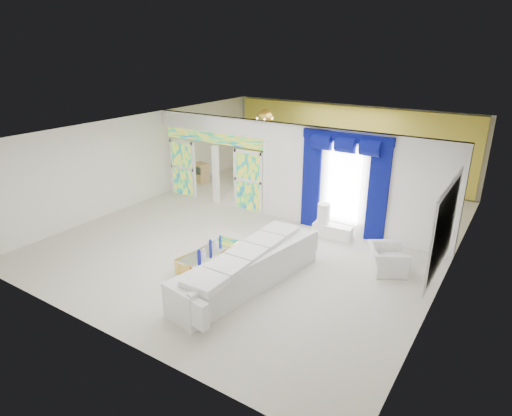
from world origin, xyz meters
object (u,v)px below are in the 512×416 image
Objects in this scene: white_sofa at (248,271)px; grand_piano at (274,168)px; coffee_table at (210,258)px; console_table at (332,231)px; armchair at (387,259)px.

white_sofa is 2.17× the size of grand_piano.
console_table is (1.89, 3.22, -0.01)m from coffee_table.
coffee_table is at bearing 89.99° from armchair.
coffee_table is 7.51m from grand_piano.
white_sofa is 1.40m from coffee_table.
armchair is at bearing 54.39° from white_sofa.
white_sofa reaches higher than console_table.
white_sofa is at bearing -12.53° from coffee_table.
white_sofa is 4.24× the size of armchair.
grand_piano reaches higher than white_sofa.
coffee_table is 0.93× the size of grand_piano.
coffee_table is at bearing 177.08° from white_sofa.
armchair is (2.43, 2.41, -0.08)m from white_sofa.
armchair reaches higher than coffee_table.
armchair reaches higher than console_table.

